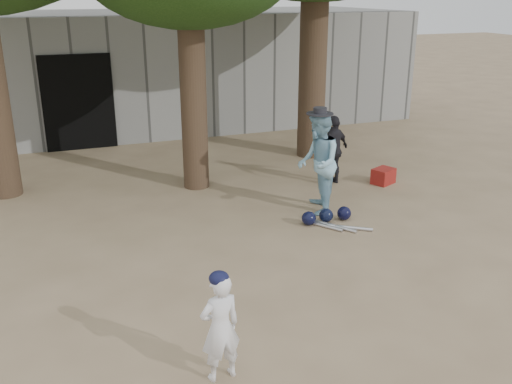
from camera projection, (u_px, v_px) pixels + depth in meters
name	position (u px, v px, depth m)	size (l,w,h in m)	color
ground	(240.00, 295.00, 7.07)	(70.00, 70.00, 0.00)	#937C5E
boy_player	(220.00, 328.00, 5.39)	(0.41, 0.27, 1.12)	white
spectator_blue	(318.00, 163.00, 9.45)	(0.84, 0.65, 1.72)	#87B9D1
spectator_dark	(334.00, 150.00, 10.91)	(0.79, 0.33, 1.34)	black
red_bag	(383.00, 176.00, 11.08)	(0.42, 0.32, 0.30)	maroon
back_building	(115.00, 69.00, 15.66)	(16.00, 5.24, 3.00)	gray
helmet_row	(326.00, 216.00, 9.24)	(0.87, 0.25, 0.23)	black
bat_pile	(336.00, 226.00, 9.04)	(0.89, 0.78, 0.06)	#BCBBC3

